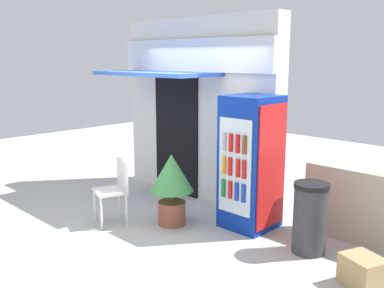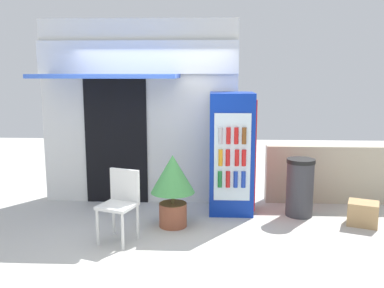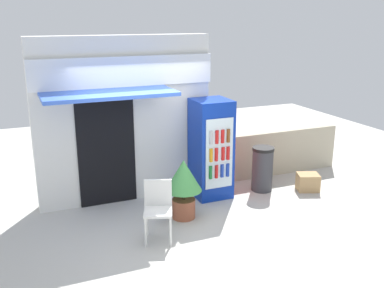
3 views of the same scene
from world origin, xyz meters
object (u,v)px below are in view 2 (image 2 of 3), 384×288
object	(u,v)px
potted_plant_near_shop	(173,182)
cardboard_box	(363,213)
plastic_chair	(121,199)
trash_bin	(300,187)
drink_cooler	(232,153)

from	to	relation	value
potted_plant_near_shop	cardboard_box	world-z (taller)	potted_plant_near_shop
cardboard_box	plastic_chair	bearing A→B (deg)	-168.01
trash_bin	potted_plant_near_shop	bearing A→B (deg)	-163.72
drink_cooler	potted_plant_near_shop	xyz separation A→B (m)	(-0.84, -0.71, -0.28)
drink_cooler	cardboard_box	xyz separation A→B (m)	(1.84, -0.52, -0.75)
potted_plant_near_shop	trash_bin	xyz separation A→B (m)	(1.86, 0.54, -0.20)
drink_cooler	trash_bin	size ratio (longest dim) A/B	2.11
trash_bin	cardboard_box	size ratio (longest dim) A/B	2.16
trash_bin	drink_cooler	bearing A→B (deg)	170.80
drink_cooler	trash_bin	distance (m)	1.14
potted_plant_near_shop	trash_bin	distance (m)	1.94
potted_plant_near_shop	plastic_chair	bearing A→B (deg)	-140.30
drink_cooler	trash_bin	world-z (taller)	drink_cooler
cardboard_box	trash_bin	bearing A→B (deg)	156.67
plastic_chair	potted_plant_near_shop	xyz separation A→B (m)	(0.62, 0.51, 0.10)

